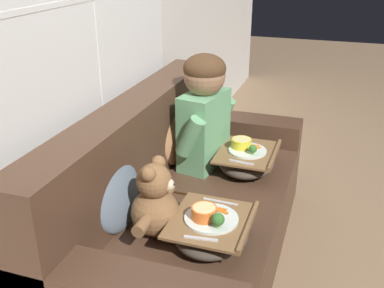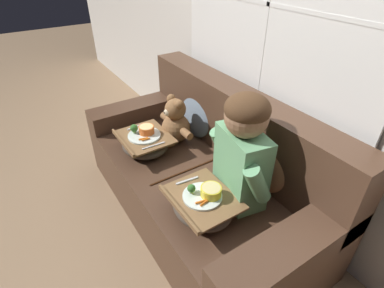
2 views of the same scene
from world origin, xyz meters
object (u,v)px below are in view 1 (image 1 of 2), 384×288
object	(u,v)px
couch	(183,211)
lap_tray_teddy	(211,230)
throw_pillow_behind_teddy	(114,189)
child_figure	(204,107)
lap_tray_child	(247,160)
throw_pillow_behind_child	(172,131)
teddy_bear	(156,204)

from	to	relation	value
couch	lap_tray_teddy	distance (m)	0.50
lap_tray_teddy	throw_pillow_behind_teddy	bearing A→B (deg)	89.84
child_figure	lap_tray_child	xyz separation A→B (m)	(0.00, -0.27, -0.30)
couch	child_figure	xyz separation A→B (m)	(0.37, -0.00, 0.48)
throw_pillow_behind_child	child_figure	world-z (taller)	child_figure
couch	teddy_bear	distance (m)	0.46
throw_pillow_behind_teddy	couch	bearing A→B (deg)	-27.88
throw_pillow_behind_teddy	child_figure	distance (m)	0.80
lap_tray_teddy	throw_pillow_behind_child	bearing A→B (deg)	32.00
child_figure	lap_tray_teddy	bearing A→B (deg)	-160.46
throw_pillow_behind_child	teddy_bear	xyz separation A→B (m)	(-0.75, -0.21, -0.04)
throw_pillow_behind_child	lap_tray_child	world-z (taller)	throw_pillow_behind_child
child_figure	throw_pillow_behind_teddy	bearing A→B (deg)	164.85
lap_tray_child	child_figure	bearing A→B (deg)	90.18
throw_pillow_behind_teddy	teddy_bear	bearing A→B (deg)	-89.97
couch	child_figure	distance (m)	0.61
throw_pillow_behind_child	lap_tray_child	xyz separation A→B (m)	(0.00, -0.47, -0.12)
throw_pillow_behind_child	throw_pillow_behind_teddy	size ratio (longest dim) A/B	1.00
couch	lap_tray_teddy	bearing A→B (deg)	-144.22
couch	child_figure	bearing A→B (deg)	-0.71
couch	throw_pillow_behind_child	world-z (taller)	couch
lap_tray_child	lap_tray_teddy	bearing A→B (deg)	-179.92
child_figure	lap_tray_teddy	xyz separation A→B (m)	(-0.75, -0.27, -0.30)
teddy_bear	child_figure	bearing A→B (deg)	0.30
throw_pillow_behind_teddy	child_figure	size ratio (longest dim) A/B	0.62
child_figure	lap_tray_child	distance (m)	0.40
couch	throw_pillow_behind_child	distance (m)	0.52
couch	throw_pillow_behind_teddy	distance (m)	0.52
couch	teddy_bear	bearing A→B (deg)	-178.69
throw_pillow_behind_child	child_figure	bearing A→B (deg)	-90.06
couch	throw_pillow_behind_child	size ratio (longest dim) A/B	4.55
couch	lap_tray_child	xyz separation A→B (m)	(0.38, -0.27, 0.18)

